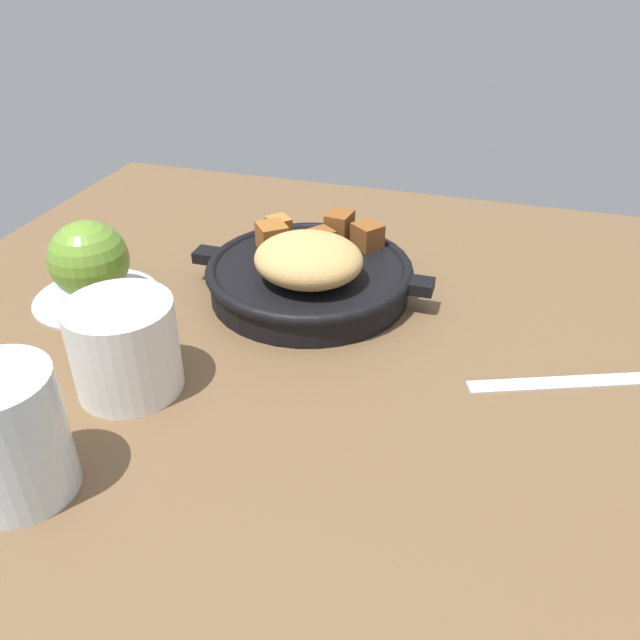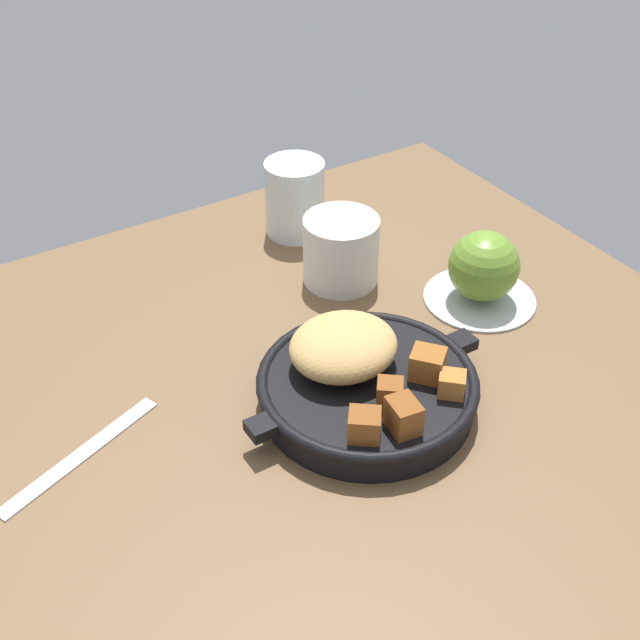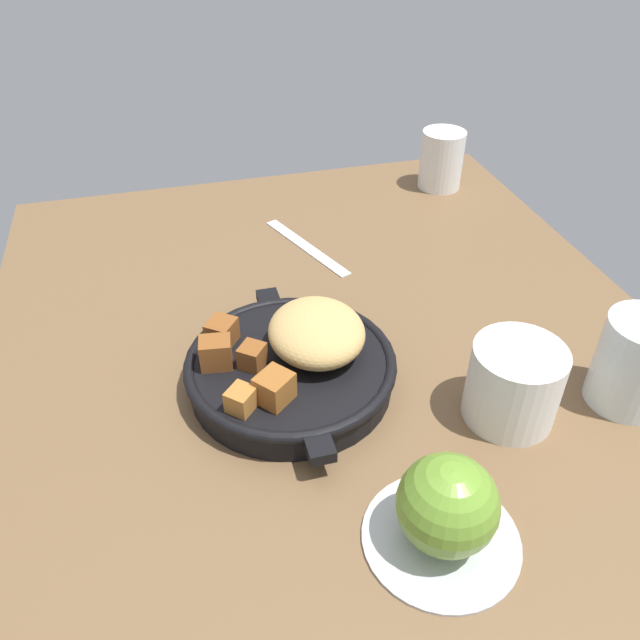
{
  "view_description": "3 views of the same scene",
  "coord_description": "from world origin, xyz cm",
  "px_view_note": "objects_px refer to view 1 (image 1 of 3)",
  "views": [
    {
      "loc": [
        -13.63,
        50.1,
        34.01
      ],
      "look_at": [
        0.45,
        3.98,
        3.44
      ],
      "focal_mm": 36.06,
      "sensor_mm": 36.0,
      "label": 1
    },
    {
      "loc": [
        -31.21,
        -54.75,
        56.23
      ],
      "look_at": [
        5.45,
        4.02,
        3.6
      ],
      "focal_mm": 47.11,
      "sensor_mm": 36.0,
      "label": 2
    },
    {
      "loc": [
        51.33,
        -15.31,
        45.04
      ],
      "look_at": [
        1.08,
        -1.89,
        4.93
      ],
      "focal_mm": 35.3,
      "sensor_mm": 36.0,
      "label": 3
    }
  ],
  "objects_px": {
    "butter_knife": "(571,381)",
    "ceramic_mug_white": "(125,347)",
    "cast_iron_skillet": "(310,272)",
    "water_glass_tall": "(9,436)",
    "red_apple": "(89,260)"
  },
  "relations": [
    {
      "from": "butter_knife",
      "to": "ceramic_mug_white",
      "type": "distance_m",
      "value": 0.38
    },
    {
      "from": "butter_knife",
      "to": "ceramic_mug_white",
      "type": "bearing_deg",
      "value": -4.01
    },
    {
      "from": "red_apple",
      "to": "butter_knife",
      "type": "height_order",
      "value": "red_apple"
    },
    {
      "from": "butter_knife",
      "to": "water_glass_tall",
      "type": "bearing_deg",
      "value": 11.04
    },
    {
      "from": "cast_iron_skillet",
      "to": "water_glass_tall",
      "type": "xyz_separation_m",
      "value": [
        0.11,
        0.31,
        0.02
      ]
    },
    {
      "from": "ceramic_mug_white",
      "to": "water_glass_tall",
      "type": "distance_m",
      "value": 0.12
    },
    {
      "from": "cast_iron_skillet",
      "to": "water_glass_tall",
      "type": "height_order",
      "value": "water_glass_tall"
    },
    {
      "from": "red_apple",
      "to": "butter_knife",
      "type": "bearing_deg",
      "value": 179.37
    },
    {
      "from": "cast_iron_skillet",
      "to": "butter_knife",
      "type": "height_order",
      "value": "cast_iron_skillet"
    },
    {
      "from": "red_apple",
      "to": "cast_iron_skillet",
      "type": "bearing_deg",
      "value": -161.03
    },
    {
      "from": "cast_iron_skillet",
      "to": "red_apple",
      "type": "distance_m",
      "value": 0.22
    },
    {
      "from": "red_apple",
      "to": "ceramic_mug_white",
      "type": "bearing_deg",
      "value": 133.48
    },
    {
      "from": "cast_iron_skillet",
      "to": "butter_knife",
      "type": "distance_m",
      "value": 0.27
    },
    {
      "from": "water_glass_tall",
      "to": "butter_knife",
      "type": "bearing_deg",
      "value": -147.3
    },
    {
      "from": "cast_iron_skillet",
      "to": "red_apple",
      "type": "bearing_deg",
      "value": 18.97
    }
  ]
}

